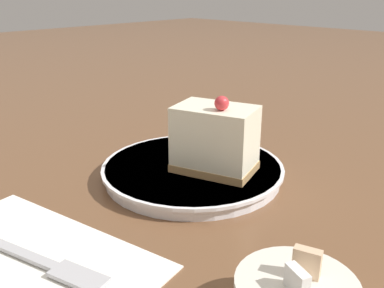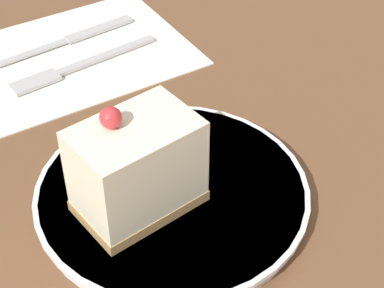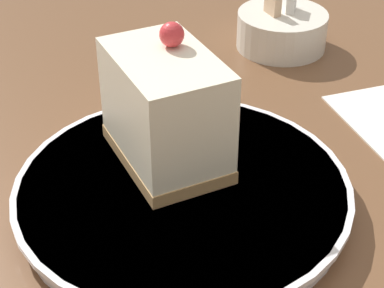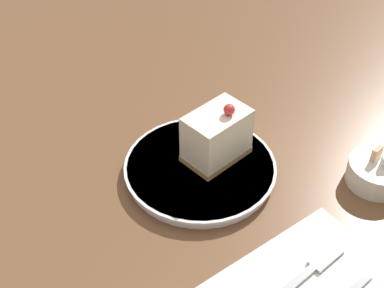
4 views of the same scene
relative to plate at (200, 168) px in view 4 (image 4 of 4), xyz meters
name	(u,v)px [view 4 (image 4 of 4)]	position (x,y,z in m)	size (l,w,h in m)	color
ground_plane	(213,161)	(-0.02, 0.03, -0.01)	(4.00, 4.00, 0.00)	brown
plate	(200,168)	(0.00, 0.00, 0.00)	(0.23, 0.23, 0.02)	white
cake_slice	(217,136)	(-0.01, 0.03, 0.05)	(0.09, 0.11, 0.10)	#AD8451
fork	(304,276)	(0.23, 0.03, -0.01)	(0.06, 0.17, 0.00)	#B2B2B7
sugar_bowl	(377,172)	(0.13, 0.23, 0.01)	(0.09, 0.09, 0.06)	silver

